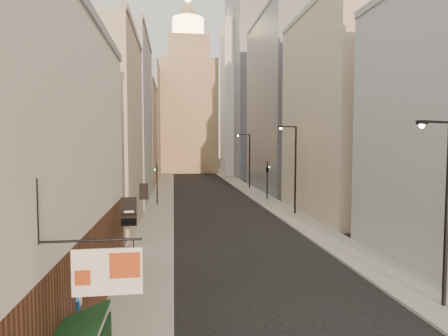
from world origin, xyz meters
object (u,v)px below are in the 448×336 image
at_px(streetlamp_far, 248,158).
at_px(traffic_light_left, 157,176).
at_px(streetlamp_mid, 294,165).
at_px(clock_tower, 189,103).
at_px(white_tower, 240,93).
at_px(streetlamp_near, 444,203).
at_px(traffic_light_right, 267,170).

xyz_separation_m(streetlamp_far, traffic_light_left, (-13.60, -14.67, -1.47)).
height_order(streetlamp_mid, streetlamp_far, streetlamp_mid).
bearing_deg(clock_tower, traffic_light_left, -96.15).
bearing_deg(streetlamp_mid, white_tower, 61.66).
xyz_separation_m(white_tower, streetlamp_near, (-3.63, -69.50, -13.99)).
xyz_separation_m(white_tower, traffic_light_right, (-3.25, -37.90, -14.80)).
distance_m(streetlamp_far, traffic_light_left, 20.06).
bearing_deg(traffic_light_left, white_tower, -128.67).
height_order(clock_tower, traffic_light_left, clock_tower).
bearing_deg(streetlamp_far, clock_tower, 92.51).
height_order(clock_tower, white_tower, clock_tower).
distance_m(clock_tower, streetlamp_near, 84.83).
height_order(white_tower, traffic_light_right, white_tower).
distance_m(streetlamp_mid, streetlamp_far, 22.05).
xyz_separation_m(streetlamp_near, traffic_light_left, (-13.24, 29.02, -1.11)).
xyz_separation_m(clock_tower, streetlamp_far, (7.74, -39.81, -12.66)).
xyz_separation_m(streetlamp_near, streetlamp_far, (0.37, 43.69, 0.36)).
bearing_deg(traffic_light_right, traffic_light_left, -0.02).
height_order(streetlamp_near, traffic_light_right, streetlamp_near).
bearing_deg(streetlamp_mid, streetlamp_far, 65.82).
bearing_deg(traffic_light_right, streetlamp_near, 78.58).
distance_m(streetlamp_near, streetlamp_far, 43.70).
xyz_separation_m(clock_tower, traffic_light_left, (-5.87, -54.48, -14.13)).
relative_size(white_tower, streetlamp_mid, 4.67).
xyz_separation_m(streetlamp_mid, traffic_light_right, (-0.16, 9.95, -1.26)).
relative_size(streetlamp_mid, traffic_light_right, 1.78).
bearing_deg(traffic_light_right, streetlamp_far, -100.65).
xyz_separation_m(white_tower, traffic_light_left, (-16.87, -40.48, -15.10)).
relative_size(clock_tower, streetlamp_far, 5.16).
distance_m(white_tower, streetlamp_near, 70.99).
distance_m(clock_tower, traffic_light_left, 56.58).
distance_m(white_tower, streetlamp_far, 29.37).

